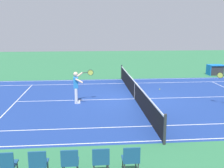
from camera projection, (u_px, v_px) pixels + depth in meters
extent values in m
plane|color=#2D7247|center=(135.00, 99.00, 14.50)|extent=(60.00, 60.00, 0.00)
cube|color=navy|center=(135.00, 99.00, 14.50)|extent=(24.20, 11.40, 0.00)
cube|color=white|center=(122.00, 80.00, 19.86)|extent=(23.80, 0.05, 0.01)
cube|color=white|center=(162.00, 141.00, 9.15)|extent=(23.80, 0.05, 0.01)
cube|color=white|center=(125.00, 83.00, 18.50)|extent=(23.80, 0.05, 0.01)
cube|color=white|center=(152.00, 126.00, 10.50)|extent=(23.80, 0.05, 0.01)
cube|color=white|center=(16.00, 102.00, 13.95)|extent=(0.05, 8.22, 0.01)
cube|color=white|center=(135.00, 99.00, 14.50)|extent=(12.80, 0.05, 0.01)
cylinder|color=#2D2D33|center=(122.00, 72.00, 20.04)|extent=(0.10, 0.10, 1.08)
cylinder|color=#2D2D33|center=(165.00, 129.00, 8.74)|extent=(0.10, 0.10, 1.08)
cube|color=black|center=(135.00, 91.00, 14.41)|extent=(0.02, 11.60, 0.88)
cube|color=white|center=(135.00, 82.00, 14.30)|extent=(0.04, 11.60, 0.06)
cube|color=white|center=(135.00, 91.00, 14.41)|extent=(0.04, 0.06, 0.88)
cylinder|color=white|center=(76.00, 95.00, 13.50)|extent=(0.15, 0.15, 0.74)
cube|color=white|center=(78.00, 103.00, 13.60)|extent=(0.28, 0.12, 0.09)
cylinder|color=white|center=(76.00, 94.00, 13.74)|extent=(0.15, 0.15, 0.74)
cube|color=white|center=(78.00, 101.00, 13.83)|extent=(0.28, 0.12, 0.09)
cube|color=#2884D1|center=(76.00, 82.00, 13.48)|extent=(0.25, 0.39, 0.56)
sphere|color=beige|center=(76.00, 74.00, 13.39)|extent=(0.23, 0.23, 0.23)
cylinder|color=beige|center=(79.00, 81.00, 13.21)|extent=(0.42, 0.20, 0.26)
cylinder|color=beige|center=(79.00, 75.00, 13.71)|extent=(0.42, 0.23, 0.30)
cylinder|color=#232326|center=(85.00, 73.00, 13.78)|extent=(0.28, 0.05, 0.04)
torus|color=#232326|center=(90.00, 73.00, 13.82)|extent=(0.31, 0.04, 0.31)
cylinder|color=#C6D84C|center=(90.00, 73.00, 13.82)|extent=(0.27, 0.02, 0.27)
torus|color=#232326|center=(220.00, 75.00, 13.05)|extent=(0.23, 0.25, 0.31)
cylinder|color=#C6D84C|center=(220.00, 75.00, 13.05)|extent=(0.19, 0.20, 0.27)
sphere|color=#CCE01E|center=(160.00, 89.00, 16.62)|extent=(0.07, 0.07, 0.07)
cylinder|color=#38383D|center=(123.00, 164.00, 7.15)|extent=(0.04, 0.04, 0.44)
cylinder|color=#38383D|center=(136.00, 164.00, 7.18)|extent=(0.04, 0.04, 0.44)
cube|color=navy|center=(130.00, 159.00, 6.94)|extent=(0.44, 0.44, 0.04)
cube|color=navy|center=(132.00, 155.00, 6.69)|extent=(0.44, 0.04, 0.40)
cylinder|color=#38383D|center=(94.00, 166.00, 7.08)|extent=(0.04, 0.04, 0.44)
cylinder|color=#38383D|center=(107.00, 165.00, 7.11)|extent=(0.04, 0.04, 0.44)
cube|color=navy|center=(101.00, 160.00, 6.87)|extent=(0.44, 0.44, 0.04)
cube|color=navy|center=(101.00, 156.00, 6.63)|extent=(0.44, 0.04, 0.40)
cylinder|color=#38383D|center=(64.00, 167.00, 7.01)|extent=(0.04, 0.04, 0.44)
cylinder|color=#38383D|center=(78.00, 166.00, 7.04)|extent=(0.04, 0.04, 0.44)
cube|color=navy|center=(70.00, 162.00, 6.80)|extent=(0.44, 0.44, 0.04)
cube|color=navy|center=(69.00, 158.00, 6.56)|extent=(0.44, 0.04, 0.40)
cylinder|color=#38383D|center=(34.00, 168.00, 6.94)|extent=(0.04, 0.04, 0.44)
cylinder|color=#38383D|center=(48.00, 168.00, 6.97)|extent=(0.04, 0.04, 0.44)
cube|color=navy|center=(39.00, 163.00, 6.73)|extent=(0.44, 0.44, 0.04)
cube|color=navy|center=(37.00, 159.00, 6.49)|extent=(0.44, 0.04, 0.40)
cube|color=navy|center=(8.00, 164.00, 6.66)|extent=(0.44, 0.44, 0.04)
cube|color=navy|center=(4.00, 160.00, 6.42)|extent=(0.44, 0.04, 0.40)
cube|color=#2D2D33|center=(215.00, 70.00, 21.73)|extent=(1.10, 0.70, 0.80)
cube|color=blue|center=(216.00, 65.00, 21.64)|extent=(1.24, 0.84, 0.06)
cube|color=blue|center=(209.00, 70.00, 21.67)|extent=(0.06, 0.84, 0.84)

